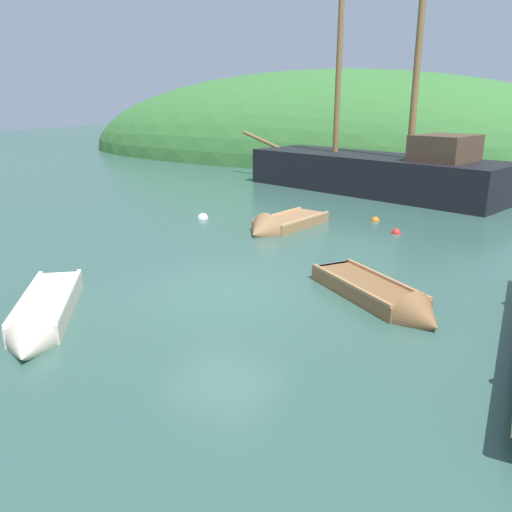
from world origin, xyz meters
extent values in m
plane|color=#33564C|center=(0.00, 0.00, 0.00)|extent=(120.00, 120.00, 0.00)
ellipsoid|color=#387033|center=(-8.12, 29.72, 0.00)|extent=(43.80, 19.57, 12.94)
cube|color=black|center=(-0.56, 15.03, 0.47)|extent=(13.09, 7.47, 2.55)
cube|color=#997A51|center=(-0.56, 15.03, 1.70)|extent=(12.52, 7.03, 0.10)
cylinder|color=olive|center=(-7.66, 17.34, 2.05)|extent=(2.87, 1.10, 0.97)
cylinder|color=olive|center=(-2.70, 15.73, 6.98)|extent=(0.28, 0.28, 10.46)
cylinder|color=olive|center=(1.23, 14.45, 6.45)|extent=(0.30, 0.30, 9.42)
cube|color=#4C3828|center=(2.78, 13.95, 2.30)|extent=(2.91, 3.20, 1.10)
cube|color=beige|center=(-2.56, -2.80, 0.13)|extent=(2.66, 3.07, 0.50)
cone|color=beige|center=(-1.38, -4.34, 0.13)|extent=(1.18, 1.15, 0.90)
cube|color=white|center=(-3.48, -1.59, 0.21)|extent=(0.75, 0.61, 0.35)
cube|color=white|center=(-2.23, -3.23, 0.32)|extent=(0.80, 0.67, 0.05)
cube|color=white|center=(-2.89, -2.36, 0.32)|extent=(0.80, 0.67, 0.05)
cube|color=white|center=(-2.91, -3.06, 0.41)|extent=(1.93, 2.49, 0.07)
cube|color=white|center=(-2.21, -2.53, 0.41)|extent=(1.93, 2.49, 0.07)
cube|color=brown|center=(3.06, 1.27, 0.10)|extent=(3.07, 2.72, 0.45)
cone|color=brown|center=(4.55, 0.11, 0.10)|extent=(1.22, 1.27, 1.03)
cube|color=#AE7B4F|center=(1.90, 2.17, 0.17)|extent=(0.70, 0.85, 0.31)
cube|color=#AE7B4F|center=(3.48, 0.94, 0.27)|extent=(0.76, 0.90, 0.05)
cube|color=#AE7B4F|center=(2.64, 1.59, 0.27)|extent=(0.76, 0.90, 0.05)
cube|color=#AE7B4F|center=(2.75, 0.87, 0.36)|extent=(2.40, 1.89, 0.07)
cube|color=#AE7B4F|center=(3.37, 1.66, 0.36)|extent=(2.40, 1.89, 0.07)
cube|color=#9E7047|center=(-1.18, 6.75, 0.10)|extent=(1.86, 3.10, 0.43)
cone|color=#9E7047|center=(-1.55, 4.98, 0.10)|extent=(1.34, 0.95, 1.22)
cube|color=tan|center=(-0.89, 8.12, 0.16)|extent=(1.16, 0.36, 0.30)
cube|color=tan|center=(-1.28, 6.26, 0.25)|extent=(1.20, 0.42, 0.05)
cube|color=tan|center=(-1.08, 7.25, 0.25)|extent=(1.20, 0.42, 0.05)
cube|color=tan|center=(-1.77, 6.88, 0.34)|extent=(0.66, 2.80, 0.07)
cube|color=tan|center=(-0.59, 6.63, 0.34)|extent=(0.66, 2.80, 0.07)
sphere|color=white|center=(-4.60, 6.30, 0.00)|extent=(0.41, 0.41, 0.41)
sphere|color=orange|center=(1.26, 8.88, 0.00)|extent=(0.31, 0.31, 0.31)
sphere|color=red|center=(2.37, 7.37, 0.00)|extent=(0.31, 0.31, 0.31)
camera|label=1|loc=(5.91, -9.82, 4.31)|focal=36.62mm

